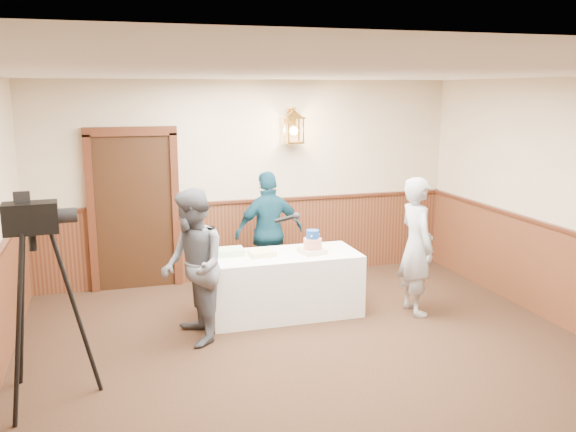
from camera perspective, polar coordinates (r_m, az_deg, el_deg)
The scene contains 10 objects.
ground at distance 5.82m, azimuth 4.65°, elevation -15.52°, with size 7.00×7.00×0.00m, color black.
room_shell at distance 5.70m, azimuth 2.75°, elevation 0.17°, with size 6.02×7.02×2.81m.
display_table at distance 7.35m, azimuth -0.45°, elevation -6.38°, with size 1.80×0.80×0.75m, color white.
tiered_cake at distance 7.25m, azimuth 2.32°, elevation -2.65°, with size 0.32×0.32×0.28m.
sheet_cake_yellow at distance 7.15m, azimuth -2.45°, elevation -3.53°, with size 0.29×0.22×0.06m, color #F4D992.
sheet_cake_green at distance 7.22m, azimuth -5.49°, elevation -3.35°, with size 0.33×0.26×0.08m, color #93C78C.
interviewer at distance 6.51m, azimuth -8.89°, elevation -4.73°, with size 1.52×0.86×1.66m.
baker at distance 7.44m, azimuth 11.94°, elevation -2.77°, with size 0.61×0.40×1.66m, color #9B9CA2.
assistant_p at distance 8.10m, azimuth -1.76°, elevation -1.49°, with size 0.95×0.39×1.62m, color #11394C.
tv_camera_rig at distance 5.67m, azimuth -22.25°, elevation -8.48°, with size 0.69×0.64×1.76m.
Camera 1 is at (-1.91, -4.81, 2.67)m, focal length 38.00 mm.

